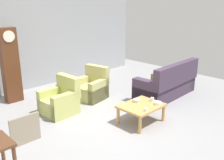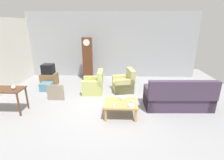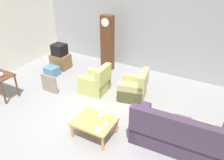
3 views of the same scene
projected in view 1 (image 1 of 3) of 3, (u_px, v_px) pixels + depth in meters
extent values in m
plane|color=gray|center=(112.00, 121.00, 5.87)|extent=(10.40, 10.40, 0.00)
cube|color=#9EA0A5|center=(33.00, 38.00, 7.86)|extent=(8.40, 0.16, 3.20)
cube|color=#423347|center=(165.00, 88.00, 7.43)|extent=(2.13, 0.92, 0.44)
cube|color=#423347|center=(177.00, 74.00, 7.03)|extent=(2.11, 0.28, 0.60)
cube|color=#423347|center=(181.00, 78.00, 8.03)|extent=(0.27, 0.85, 0.68)
cube|color=#423347|center=(147.00, 92.00, 6.75)|extent=(0.27, 0.85, 0.68)
cube|color=#C6B284|center=(173.00, 72.00, 7.67)|extent=(0.36, 0.12, 0.36)
cube|color=brown|center=(164.00, 75.00, 7.34)|extent=(0.37, 0.15, 0.36)
cube|color=#9E8966|center=(155.00, 79.00, 7.01)|extent=(0.38, 0.20, 0.36)
cube|color=#B7BC66|center=(59.00, 106.00, 6.22)|extent=(0.79, 0.79, 0.40)
cube|color=#B7BC66|center=(68.00, 86.00, 6.30)|extent=(0.21, 0.77, 0.52)
cube|color=#B7BC66|center=(52.00, 99.00, 6.39)|extent=(0.77, 0.19, 0.60)
cube|color=#B7BC66|center=(66.00, 106.00, 5.99)|extent=(0.77, 0.19, 0.60)
cube|color=tan|center=(91.00, 92.00, 7.18)|extent=(0.89, 0.89, 0.40)
cube|color=tan|center=(97.00, 74.00, 7.29)|extent=(0.32, 0.78, 0.52)
cube|color=tan|center=(83.00, 87.00, 7.31)|extent=(0.78, 0.30, 0.60)
cube|color=tan|center=(99.00, 91.00, 6.99)|extent=(0.78, 0.30, 0.60)
cube|color=tan|center=(141.00, 106.00, 5.71)|extent=(0.96, 0.76, 0.05)
cylinder|color=tan|center=(140.00, 125.00, 5.27)|extent=(0.07, 0.07, 0.38)
cylinder|color=tan|center=(163.00, 113.00, 5.83)|extent=(0.07, 0.07, 0.38)
cylinder|color=tan|center=(118.00, 116.00, 5.71)|extent=(0.07, 0.07, 0.38)
cylinder|color=tan|center=(142.00, 105.00, 6.27)|extent=(0.07, 0.07, 0.38)
cylinder|color=#56331E|center=(3.00, 155.00, 3.94)|extent=(0.06, 0.06, 0.74)
cube|color=#562D19|center=(10.00, 66.00, 6.78)|extent=(0.44, 0.28, 2.05)
cylinder|color=silver|center=(9.00, 36.00, 6.44)|extent=(0.30, 0.02, 0.30)
cube|color=gray|center=(25.00, 130.00, 4.87)|extent=(0.60, 0.05, 0.58)
cylinder|color=white|center=(146.00, 110.00, 5.36)|extent=(0.07, 0.07, 0.07)
cylinder|color=silver|center=(152.00, 99.00, 5.90)|extent=(0.09, 0.09, 0.09)
cylinder|color=white|center=(158.00, 103.00, 5.70)|extent=(0.16, 0.16, 0.07)
cylinder|color=#B2C69E|center=(137.00, 100.00, 5.87)|extent=(0.18, 0.18, 0.06)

